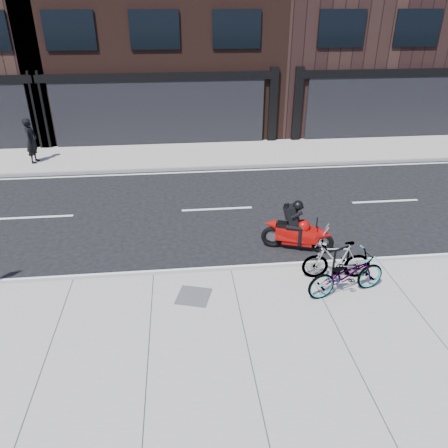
{
  "coord_description": "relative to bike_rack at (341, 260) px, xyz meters",
  "views": [
    {
      "loc": [
        -1.19,
        -11.44,
        6.41
      ],
      "look_at": [
        -0.06,
        -0.86,
        0.9
      ],
      "focal_mm": 35.0,
      "sensor_mm": 36.0,
      "label": 1
    }
  ],
  "objects": [
    {
      "name": "bike_rack",
      "position": [
        0.0,
        0.0,
        0.0
      ],
      "size": [
        0.48,
        0.24,
        0.87
      ],
      "rotation": [
        0.0,
        0.0,
        0.41
      ],
      "color": "black",
      "rests_on": "sidewalk_near"
    },
    {
      "name": "bicycle_front",
      "position": [
        -0.1,
        -0.65,
        0.01
      ],
      "size": [
        2.09,
        1.1,
        1.04
      ],
      "primitive_type": "imported",
      "rotation": [
        0.0,
        0.0,
        1.79
      ],
      "color": "gray",
      "rests_on": "sidewalk_near"
    },
    {
      "name": "ground",
      "position": [
        -2.67,
        2.6,
        -0.64
      ],
      "size": [
        120.0,
        120.0,
        0.0
      ],
      "primitive_type": "plane",
      "color": "black",
      "rests_on": "ground"
    },
    {
      "name": "sidewalk_near",
      "position": [
        -2.67,
        -2.4,
        -0.58
      ],
      "size": [
        60.0,
        6.0,
        0.13
      ],
      "primitive_type": "cube",
      "color": "gray",
      "rests_on": "ground"
    },
    {
      "name": "sidewalk_far",
      "position": [
        -2.67,
        10.35,
        -0.58
      ],
      "size": [
        60.0,
        3.5,
        0.13
      ],
      "primitive_type": "cube",
      "color": "gray",
      "rests_on": "ground"
    },
    {
      "name": "building_mideast",
      "position": [
        7.33,
        17.1,
        5.61
      ],
      "size": [
        12.0,
        10.0,
        12.5
      ],
      "primitive_type": "cube",
      "color": "black",
      "rests_on": "ground"
    },
    {
      "name": "bicycle_rear",
      "position": [
        -0.11,
        0.0,
        0.0
      ],
      "size": [
        1.75,
        0.64,
        1.03
      ],
      "primitive_type": "imported",
      "rotation": [
        0.0,
        0.0,
        4.62
      ],
      "color": "gray",
      "rests_on": "sidewalk_near"
    },
    {
      "name": "motorcycle",
      "position": [
        -0.58,
        1.64,
        -0.02
      ],
      "size": [
        1.98,
        1.01,
        1.54
      ],
      "rotation": [
        0.0,
        0.0,
        -0.34
      ],
      "color": "black",
      "rests_on": "ground"
    },
    {
      "name": "utility_grate",
      "position": [
        -3.7,
        -0.42,
        -0.5
      ],
      "size": [
        0.93,
        0.93,
        0.02
      ],
      "primitive_type": "cube",
      "rotation": [
        0.0,
        0.0,
        -0.29
      ],
      "color": "#464649",
      "rests_on": "sidewalk_near"
    },
    {
      "name": "pedestrian",
      "position": [
        -10.06,
        9.89,
        0.43
      ],
      "size": [
        0.5,
        0.72,
        1.88
      ],
      "primitive_type": "imported",
      "rotation": [
        0.0,
        0.0,
        1.49
      ],
      "color": "black",
      "rests_on": "sidewalk_far"
    }
  ]
}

